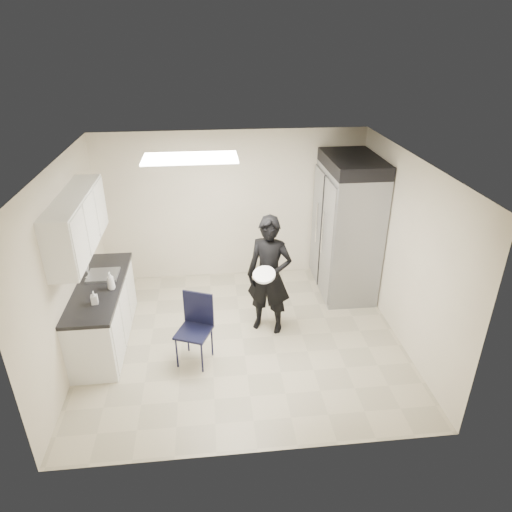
{
  "coord_description": "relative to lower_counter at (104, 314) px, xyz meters",
  "views": [
    {
      "loc": [
        -0.38,
        -5.38,
        4.05
      ],
      "look_at": [
        0.22,
        0.2,
        1.23
      ],
      "focal_mm": 32.0,
      "sensor_mm": 36.0,
      "label": 1
    }
  ],
  "objects": [
    {
      "name": "soap_bottle_b",
      "position": [
        0.06,
        -0.48,
        0.57
      ],
      "size": [
        0.09,
        0.09,
        0.18
      ],
      "primitive_type": "imported",
      "rotation": [
        0.0,
        0.0,
        0.14
      ],
      "color": "#B0ADBA",
      "rests_on": "countertop"
    },
    {
      "name": "bucket_lid",
      "position": [
        2.26,
        -0.19,
        0.61
      ],
      "size": [
        0.41,
        0.41,
        0.04
      ],
      "primitive_type": "cylinder",
      "rotation": [
        0.0,
        0.0,
        -0.42
      ],
      "color": "white",
      "rests_on": "man_tuxedo"
    },
    {
      "name": "soap_bottle_a",
      "position": [
        0.21,
        -0.13,
        0.61
      ],
      "size": [
        0.11,
        0.11,
        0.26
      ],
      "primitive_type": "imported",
      "rotation": [
        0.0,
        0.0,
        -0.05
      ],
      "color": "white",
      "rests_on": "countertop"
    },
    {
      "name": "sink",
      "position": [
        0.02,
        0.25,
        0.44
      ],
      "size": [
        0.42,
        0.4,
        0.14
      ],
      "primitive_type": "cube",
      "color": "gray",
      "rests_on": "countertop"
    },
    {
      "name": "man_tuxedo",
      "position": [
        2.36,
        0.04,
        0.46
      ],
      "size": [
        0.77,
        0.66,
        1.78
      ],
      "primitive_type": "imported",
      "rotation": [
        0.0,
        0.0,
        -0.42
      ],
      "color": "black",
      "rests_on": "floor"
    },
    {
      "name": "towel_dispenser",
      "position": [
        -0.19,
        1.15,
        1.19
      ],
      "size": [
        0.22,
        0.3,
        0.35
      ],
      "primitive_type": "cube",
      "color": "black",
      "rests_on": "left_wall"
    },
    {
      "name": "right_wall",
      "position": [
        4.2,
        -0.2,
        0.87
      ],
      "size": [
        0.0,
        4.0,
        4.0
      ],
      "primitive_type": "plane",
      "rotation": [
        1.57,
        0.0,
        -1.57
      ],
      "color": "beige",
      "rests_on": "floor"
    },
    {
      "name": "back_wall",
      "position": [
        1.95,
        1.8,
        0.87
      ],
      "size": [
        4.5,
        0.0,
        4.5
      ],
      "primitive_type": "plane",
      "rotation": [
        1.57,
        0.0,
        0.0
      ],
      "color": "beige",
      "rests_on": "floor"
    },
    {
      "name": "commercial_fridge",
      "position": [
        3.78,
        1.07,
        0.62
      ],
      "size": [
        0.8,
        1.35,
        2.1
      ],
      "primitive_type": "cube",
      "color": "gray",
      "rests_on": "floor"
    },
    {
      "name": "ceiling",
      "position": [
        1.95,
        -0.2,
        2.17
      ],
      "size": [
        4.5,
        4.5,
        0.0
      ],
      "primitive_type": "plane",
      "rotation": [
        3.14,
        0.0,
        0.0
      ],
      "color": "white",
      "rests_on": "back_wall"
    },
    {
      "name": "upper_cabinets",
      "position": [
        -0.13,
        0.0,
        1.4
      ],
      "size": [
        0.35,
        1.8,
        0.75
      ],
      "primitive_type": "cube",
      "color": "silver",
      "rests_on": "left_wall"
    },
    {
      "name": "faucet",
      "position": [
        -0.18,
        0.25,
        0.59
      ],
      "size": [
        0.02,
        0.02,
        0.24
      ],
      "primitive_type": "cylinder",
      "color": "silver",
      "rests_on": "countertop"
    },
    {
      "name": "floor",
      "position": [
        1.95,
        -0.2,
        -0.43
      ],
      "size": [
        4.5,
        4.5,
        0.0
      ],
      "primitive_type": "plane",
      "color": "#AFA589",
      "rests_on": "ground"
    },
    {
      "name": "left_wall",
      "position": [
        -0.3,
        -0.2,
        0.87
      ],
      "size": [
        0.0,
        4.0,
        4.0
      ],
      "primitive_type": "plane",
      "rotation": [
        1.57,
        0.0,
        1.57
      ],
      "color": "beige",
      "rests_on": "floor"
    },
    {
      "name": "notice_sticker_right",
      "position": [
        -0.29,
        0.1,
        0.75
      ],
      "size": [
        0.0,
        0.12,
        0.07
      ],
      "primitive_type": "cube",
      "color": "yellow",
      "rests_on": "left_wall"
    },
    {
      "name": "fridge_compressor",
      "position": [
        3.78,
        1.07,
        1.77
      ],
      "size": [
        0.8,
        1.35,
        0.2
      ],
      "primitive_type": "cube",
      "color": "black",
      "rests_on": "commercial_fridge"
    },
    {
      "name": "folding_chair",
      "position": [
        1.28,
        -0.63,
        0.04
      ],
      "size": [
        0.55,
        0.55,
        0.94
      ],
      "primitive_type": "cube",
      "rotation": [
        0.0,
        0.0,
        -0.39
      ],
      "color": "black",
      "rests_on": "floor"
    },
    {
      "name": "lower_counter",
      "position": [
        0.0,
        0.0,
        0.0
      ],
      "size": [
        0.6,
        1.9,
        0.86
      ],
      "primitive_type": "cube",
      "color": "silver",
      "rests_on": "floor"
    },
    {
      "name": "countertop",
      "position": [
        0.0,
        0.0,
        0.46
      ],
      "size": [
        0.64,
        1.95,
        0.05
      ],
      "primitive_type": "cube",
      "color": "black",
      "rests_on": "lower_counter"
    },
    {
      "name": "ceiling_panel",
      "position": [
        1.35,
        0.2,
        2.14
      ],
      "size": [
        1.2,
        0.6,
        0.02
      ],
      "primitive_type": "cube",
      "color": "white",
      "rests_on": "ceiling"
    },
    {
      "name": "notice_sticker_left",
      "position": [
        -0.29,
        -0.1,
        0.79
      ],
      "size": [
        0.0,
        0.12,
        0.07
      ],
      "primitive_type": "cube",
      "color": "yellow",
      "rests_on": "left_wall"
    }
  ]
}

